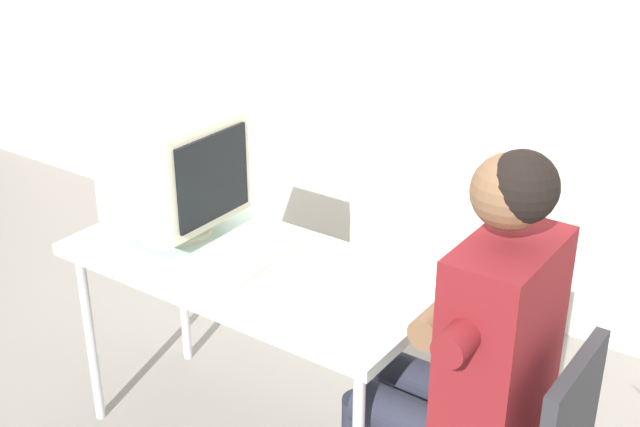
{
  "coord_description": "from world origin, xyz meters",
  "views": [
    {
      "loc": [
        1.6,
        -1.88,
        2.07
      ],
      "look_at": [
        0.28,
        0.0,
        1.0
      ],
      "focal_mm": 47.1,
      "sensor_mm": 36.0,
      "label": 1
    }
  ],
  "objects_px": {
    "desk": "(252,277)",
    "crt_monitor": "(174,168)",
    "person_seated": "(469,348)",
    "keyboard": "(259,254)"
  },
  "relations": [
    {
      "from": "crt_monitor",
      "to": "keyboard",
      "type": "height_order",
      "value": "crt_monitor"
    },
    {
      "from": "desk",
      "to": "keyboard",
      "type": "bearing_deg",
      "value": 79.55
    },
    {
      "from": "crt_monitor",
      "to": "person_seated",
      "type": "bearing_deg",
      "value": -2.03
    },
    {
      "from": "keyboard",
      "to": "person_seated",
      "type": "xyz_separation_m",
      "value": [
        0.8,
        -0.05,
        -0.04
      ]
    },
    {
      "from": "desk",
      "to": "crt_monitor",
      "type": "bearing_deg",
      "value": 176.28
    },
    {
      "from": "desk",
      "to": "keyboard",
      "type": "xyz_separation_m",
      "value": [
        0.01,
        0.03,
        0.07
      ]
    },
    {
      "from": "crt_monitor",
      "to": "keyboard",
      "type": "relative_size",
      "value": 0.95
    },
    {
      "from": "desk",
      "to": "crt_monitor",
      "type": "xyz_separation_m",
      "value": [
        -0.36,
        0.02,
        0.3
      ]
    },
    {
      "from": "desk",
      "to": "person_seated",
      "type": "relative_size",
      "value": 0.96
    },
    {
      "from": "desk",
      "to": "person_seated",
      "type": "height_order",
      "value": "person_seated"
    }
  ]
}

